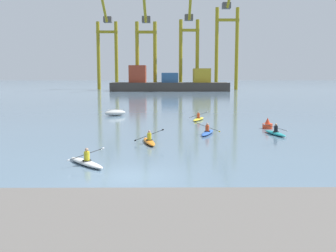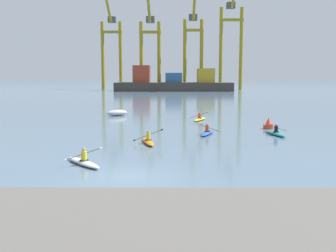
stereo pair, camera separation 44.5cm
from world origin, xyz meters
name	(u,v)px [view 1 (the left image)]	position (x,y,z in m)	size (l,w,h in m)	color
ground_plane	(131,177)	(0.00, 0.00, 0.00)	(800.00, 800.00, 0.00)	slate
container_barge	(169,83)	(2.91, 106.44, 2.48)	(36.87, 10.23, 8.03)	#38332D
gantry_crane_west	(107,41)	(-18.78, 121.53, 16.76)	(7.54, 20.71, 34.35)	olive
gantry_crane_west_mid	(146,43)	(-4.60, 112.50, 15.45)	(7.10, 18.10, 29.37)	olive
gantry_crane_east_mid	(189,42)	(9.85, 116.38, 16.31)	(6.87, 15.64, 34.20)	olive
gantry_crane_east	(227,34)	(22.89, 117.34, 18.82)	(8.14, 19.61, 37.87)	olive
capsized_dinghy	(115,113)	(-4.36, 28.70, 0.35)	(2.82, 2.15, 0.76)	beige
channel_buoy	(268,125)	(11.03, 17.12, 0.36)	(0.90, 0.90, 1.00)	red
kayak_teal	(275,133)	(10.64, 13.18, 0.17)	(2.18, 3.45, 0.99)	teal
kayak_blue	(207,132)	(5.14, 13.53, 0.17)	(2.10, 3.41, 1.01)	#2856B2
kayak_yellow	(199,119)	(5.27, 23.68, 0.17)	(2.06, 3.38, 1.02)	yellow
kayak_white	(86,162)	(-2.61, 2.43, 0.17)	(2.62, 3.01, 0.95)	silver
kayak_orange	(149,141)	(0.51, 9.22, 0.17)	(2.15, 3.45, 1.04)	orange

